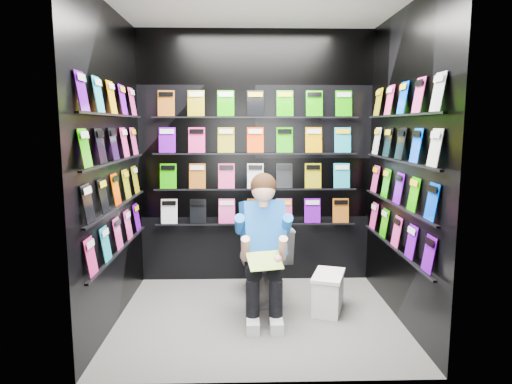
{
  "coord_description": "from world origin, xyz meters",
  "views": [
    {
      "loc": [
        -0.12,
        -3.73,
        1.64
      ],
      "look_at": [
        -0.02,
        0.15,
        1.07
      ],
      "focal_mm": 32.0,
      "sensor_mm": 36.0,
      "label": 1
    }
  ],
  "objects": [
    {
      "name": "wall_front",
      "position": [
        0.0,
        -1.0,
        1.3
      ],
      "size": [
        2.4,
        0.04,
        2.6
      ],
      "primitive_type": "cube",
      "color": "black",
      "rests_on": "floor"
    },
    {
      "name": "floor",
      "position": [
        0.0,
        0.0,
        0.0
      ],
      "size": [
        2.4,
        2.4,
        0.0
      ],
      "primitive_type": "plane",
      "color": "slate",
      "rests_on": "ground"
    },
    {
      "name": "comics_right",
      "position": [
        1.17,
        0.0,
        1.31
      ],
      "size": [
        0.06,
        1.7,
        1.37
      ],
      "primitive_type": null,
      "color": "#E22C7A",
      "rests_on": "wall_right"
    },
    {
      "name": "toilet",
      "position": [
        0.04,
        0.48,
        0.37
      ],
      "size": [
        0.59,
        0.83,
        0.73
      ],
      "primitive_type": "imported",
      "rotation": [
        0.0,
        0.0,
        3.39
      ],
      "color": "white",
      "rests_on": "floor"
    },
    {
      "name": "longbox",
      "position": [
        0.62,
        0.13,
        0.16
      ],
      "size": [
        0.35,
        0.47,
        0.31
      ],
      "primitive_type": "cube",
      "rotation": [
        0.0,
        0.0,
        -0.32
      ],
      "color": "white",
      "rests_on": "floor"
    },
    {
      "name": "wall_right",
      "position": [
        1.2,
        0.0,
        1.3
      ],
      "size": [
        0.04,
        2.0,
        2.6
      ],
      "primitive_type": "cube",
      "color": "black",
      "rests_on": "floor"
    },
    {
      "name": "wall_left",
      "position": [
        -1.2,
        0.0,
        1.3
      ],
      "size": [
        0.04,
        2.0,
        2.6
      ],
      "primitive_type": "cube",
      "color": "black",
      "rests_on": "floor"
    },
    {
      "name": "comics_left",
      "position": [
        -1.17,
        0.0,
        1.31
      ],
      "size": [
        0.06,
        1.7,
        1.37
      ],
      "primitive_type": null,
      "color": "#E22C7A",
      "rests_on": "wall_left"
    },
    {
      "name": "ceiling",
      "position": [
        0.0,
        0.0,
        2.6
      ],
      "size": [
        2.4,
        2.4,
        0.0
      ],
      "primitive_type": "plane",
      "color": "white",
      "rests_on": "floor"
    },
    {
      "name": "wall_back",
      "position": [
        0.0,
        1.0,
        1.3
      ],
      "size": [
        2.4,
        0.04,
        2.6
      ],
      "primitive_type": "cube",
      "color": "black",
      "rests_on": "floor"
    },
    {
      "name": "reader",
      "position": [
        0.04,
        0.1,
        0.75
      ],
      "size": [
        0.65,
        0.82,
        1.32
      ],
      "primitive_type": null,
      "rotation": [
        0.0,
        0.0,
        0.25
      ],
      "color": "blue",
      "rests_on": "toilet"
    },
    {
      "name": "comics_back",
      "position": [
        0.0,
        0.97,
        1.31
      ],
      "size": [
        2.1,
        0.06,
        1.37
      ],
      "primitive_type": null,
      "color": "#E22C7A",
      "rests_on": "wall_back"
    },
    {
      "name": "held_comic",
      "position": [
        0.04,
        -0.25,
        0.58
      ],
      "size": [
        0.3,
        0.22,
        0.12
      ],
      "primitive_type": "cube",
      "rotation": [
        -0.96,
        0.0,
        0.25
      ],
      "color": "green",
      "rests_on": "reader"
    },
    {
      "name": "longbox_lid",
      "position": [
        0.62,
        0.13,
        0.33
      ],
      "size": [
        0.37,
        0.49,
        0.03
      ],
      "primitive_type": "cube",
      "rotation": [
        0.0,
        0.0,
        -0.32
      ],
      "color": "white",
      "rests_on": "longbox"
    }
  ]
}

